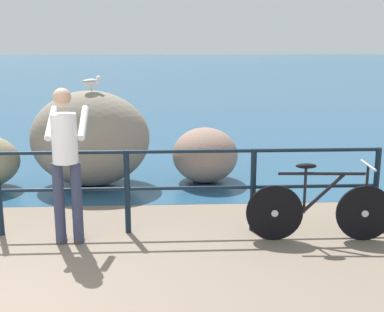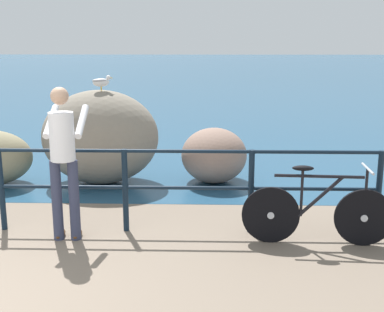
{
  "view_description": "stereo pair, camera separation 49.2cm",
  "coord_description": "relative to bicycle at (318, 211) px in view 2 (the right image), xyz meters",
  "views": [
    {
      "loc": [
        2.0,
        -3.68,
        2.26
      ],
      "look_at": [
        2.31,
        2.51,
        0.85
      ],
      "focal_mm": 47.0,
      "sensor_mm": 36.0,
      "label": 1
    },
    {
      "loc": [
        2.49,
        -3.68,
        2.26
      ],
      "look_at": [
        2.31,
        2.51,
        0.85
      ],
      "focal_mm": 47.0,
      "sensor_mm": 36.0,
      "label": 2
    }
  ],
  "objects": [
    {
      "name": "ground_plane",
      "position": [
        -3.75,
        18.24,
        -0.44
      ],
      "size": [
        120.0,
        120.0,
        0.1
      ],
      "primitive_type": "cube",
      "color": "#756656"
    },
    {
      "name": "breakwater_boulder_right",
      "position": [
        -1.14,
        2.6,
        0.06
      ],
      "size": [
        1.07,
        1.18,
        0.9
      ],
      "color": "gray",
      "rests_on": "ground"
    },
    {
      "name": "breakwater_boulder_main",
      "position": [
        -2.98,
        2.49,
        0.37
      ],
      "size": [
        1.88,
        1.42,
        1.52
      ],
      "color": "gray",
      "rests_on": "ground"
    },
    {
      "name": "seagull",
      "position": [
        -2.91,
        2.4,
        1.27
      ],
      "size": [
        0.33,
        0.22,
        0.23
      ],
      "rotation": [
        0.0,
        0.0,
        0.45
      ],
      "color": "gold",
      "rests_on": "breakwater_boulder_main"
    },
    {
      "name": "person_at_railing",
      "position": [
        -2.89,
        0.07,
        0.6
      ],
      "size": [
        0.45,
        0.64,
        1.78
      ],
      "rotation": [
        0.0,
        0.0,
        1.6
      ],
      "color": "#333851",
      "rests_on": "ground_plane"
    },
    {
      "name": "bicycle",
      "position": [
        0.0,
        0.0,
        0.0
      ],
      "size": [
        1.7,
        0.48,
        0.92
      ],
      "rotation": [
        0.0,
        0.0,
        -0.06
      ],
      "color": "black",
      "rests_on": "ground_plane"
    },
    {
      "name": "sea_surface",
      "position": [
        -3.75,
        46.38,
        -0.39
      ],
      "size": [
        120.0,
        90.0,
        0.01
      ],
      "primitive_type": "cube",
      "color": "navy",
      "rests_on": "ground_plane"
    },
    {
      "name": "promenade_railing",
      "position": [
        -3.75,
        0.35,
        0.25
      ],
      "size": [
        9.16,
        0.07,
        1.02
      ],
      "color": "black",
      "rests_on": "ground_plane"
    }
  ]
}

